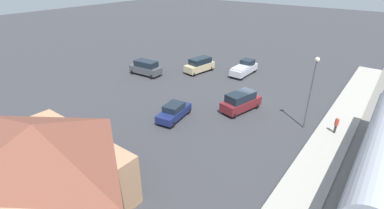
% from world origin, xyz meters
% --- Properties ---
extents(ground_plane, '(200.00, 200.00, 0.00)m').
position_xyz_m(ground_plane, '(0.00, 0.00, 0.00)').
color(ground_plane, '#38383D').
extents(railway_track, '(4.80, 70.00, 0.30)m').
position_xyz_m(railway_track, '(-14.00, 0.00, 0.09)').
color(railway_track, slate).
rests_on(railway_track, ground).
extents(platform, '(3.20, 46.00, 0.30)m').
position_xyz_m(platform, '(-10.00, 0.00, 0.15)').
color(platform, '#A8A399').
rests_on(platform, ground).
extents(station_building, '(11.74, 7.96, 5.93)m').
position_xyz_m(station_building, '(4.00, 22.00, 3.08)').
color(station_building, tan).
rests_on(station_building, ground).
extents(pedestrian_on_platform, '(0.36, 0.36, 1.71)m').
position_xyz_m(pedestrian_on_platform, '(-9.99, 1.25, 1.28)').
color(pedestrian_on_platform, '#333338').
rests_on(pedestrian_on_platform, platform).
extents(sedan_navy, '(2.53, 4.73, 1.74)m').
position_xyz_m(sedan_navy, '(4.49, 8.10, 0.88)').
color(sedan_navy, navy).
rests_on(sedan_navy, ground).
extents(suv_maroon, '(3.04, 5.22, 2.22)m').
position_xyz_m(suv_maroon, '(-0.23, 2.05, 1.15)').
color(suv_maroon, maroon).
rests_on(suv_maroon, ground).
extents(pickup_silver, '(1.98, 5.41, 2.14)m').
position_xyz_m(pickup_silver, '(5.05, -8.86, 1.03)').
color(pickup_silver, silver).
rests_on(pickup_silver, ground).
extents(suv_charcoal, '(5.04, 2.69, 2.22)m').
position_xyz_m(suv_charcoal, '(16.83, 0.18, 1.15)').
color(suv_charcoal, '#47494F').
rests_on(suv_charcoal, ground).
extents(suv_tan, '(2.73, 5.15, 2.22)m').
position_xyz_m(suv_tan, '(11.14, -5.81, 1.15)').
color(suv_tan, '#C6B284').
rests_on(suv_tan, ground).
extents(light_pole_near_platform, '(0.44, 0.44, 7.38)m').
position_xyz_m(light_pole_near_platform, '(-7.20, 1.50, 4.68)').
color(light_pole_near_platform, '#515156').
rests_on(light_pole_near_platform, ground).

